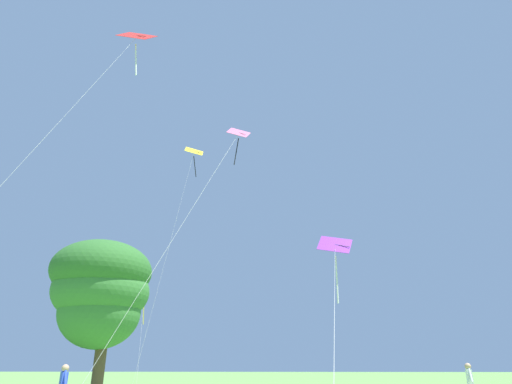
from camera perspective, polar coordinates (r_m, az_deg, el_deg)
kite_red_high at (r=29.78m, az=-15.63°, el=17.88°), size 4.98×10.61×22.06m
kite_purple_streamer at (r=16.84m, az=10.24°, el=-8.03°), size 1.84×10.18×6.50m
kite_teal_box at (r=46.13m, az=-14.29°, el=-12.89°), size 1.99×4.96×9.12m
kite_pink_low at (r=21.66m, az=-3.08°, el=6.07°), size 4.51×7.03×13.12m
kite_yellow_diamond at (r=40.24m, az=-8.21°, el=4.10°), size 2.49×6.67×20.66m
person_in_red_shirt at (r=20.91m, az=26.06°, el=-21.29°), size 0.24×0.58×1.80m
tree_right_cluster at (r=29.16m, az=-19.47°, el=-11.87°), size 6.08×6.11×9.06m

